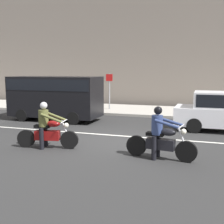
# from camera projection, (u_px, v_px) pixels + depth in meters

# --- Properties ---
(ground_plane) EXTENTS (80.00, 80.00, 0.00)m
(ground_plane) POSITION_uv_depth(u_px,v_px,m) (114.00, 141.00, 11.10)
(ground_plane) COLOR #292929
(sidewalk_slab) EXTENTS (40.00, 4.40, 0.14)m
(sidewalk_slab) POSITION_uv_depth(u_px,v_px,m) (152.00, 111.00, 18.61)
(sidewalk_slab) COLOR #A8A399
(sidewalk_slab) RESTS_ON ground_plane
(building_facade) EXTENTS (40.00, 1.40, 10.14)m
(building_facade) POSITION_uv_depth(u_px,v_px,m) (162.00, 36.00, 21.07)
(building_facade) COLOR slate
(building_facade) RESTS_ON ground_plane
(lane_marking_stripe) EXTENTS (18.00, 0.14, 0.01)m
(lane_marking_stripe) POSITION_uv_depth(u_px,v_px,m) (118.00, 136.00, 11.98)
(lane_marking_stripe) COLOR silver
(lane_marking_stripe) RESTS_ON ground_plane
(motorcycle_with_rider_olive) EXTENTS (2.15, 0.78, 1.61)m
(motorcycle_with_rider_olive) POSITION_uv_depth(u_px,v_px,m) (47.00, 129.00, 10.03)
(motorcycle_with_rider_olive) COLOR black
(motorcycle_with_rider_olive) RESTS_ON ground_plane
(motorcycle_with_rider_denim_blue) EXTENTS (2.20, 0.73, 1.61)m
(motorcycle_with_rider_denim_blue) POSITION_uv_depth(u_px,v_px,m) (160.00, 138.00, 8.81)
(motorcycle_with_rider_denim_blue) COLOR black
(motorcycle_with_rider_denim_blue) RESTS_ON ground_plane
(parked_van_black) EXTENTS (4.78, 1.96, 2.32)m
(parked_van_black) POSITION_uv_depth(u_px,v_px,m) (55.00, 95.00, 15.45)
(parked_van_black) COLOR black
(parked_van_black) RESTS_ON ground_plane
(street_sign_post) EXTENTS (0.44, 0.08, 2.28)m
(street_sign_post) POSITION_uv_depth(u_px,v_px,m) (109.00, 88.00, 18.79)
(street_sign_post) COLOR gray
(street_sign_post) RESTS_ON sidewalk_slab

